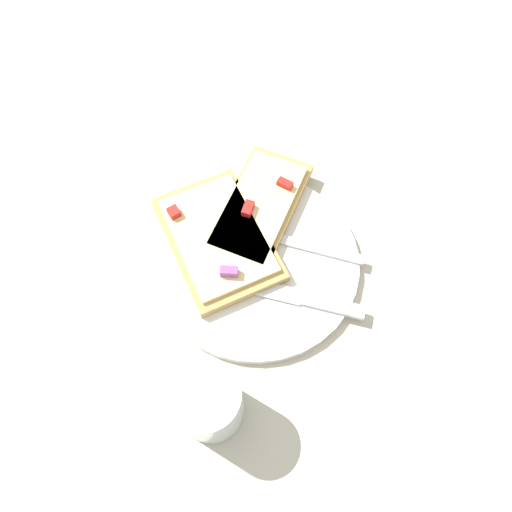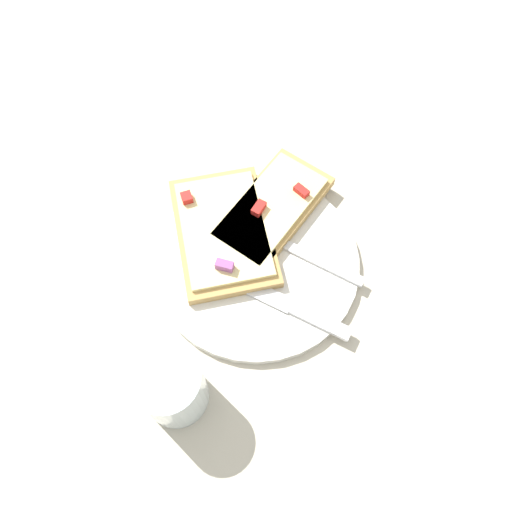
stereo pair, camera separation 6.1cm
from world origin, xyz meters
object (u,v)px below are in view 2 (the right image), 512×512
(plate, at_px, (256,262))
(pizza_slice_corner, at_px, (271,210))
(knife, at_px, (285,304))
(pizza_slice_main, at_px, (223,231))
(drinking_glass, at_px, (172,388))
(fork, at_px, (283,244))

(plate, relative_size, pizza_slice_corner, 1.32)
(plate, xyz_separation_m, knife, (0.05, -0.05, 0.01))
(knife, bearing_deg, pizza_slice_main, -23.84)
(knife, xyz_separation_m, drinking_glass, (-0.10, -0.13, 0.03))
(plate, height_order, pizza_slice_main, pizza_slice_main)
(knife, distance_m, drinking_glass, 0.16)
(plate, relative_size, fork, 1.33)
(plate, height_order, knife, knife)
(knife, relative_size, pizza_slice_main, 0.96)
(pizza_slice_main, xyz_separation_m, pizza_slice_corner, (0.05, 0.04, 0.00))
(knife, xyz_separation_m, pizza_slice_corner, (-0.04, 0.12, 0.01))
(knife, height_order, pizza_slice_corner, pizza_slice_corner)
(fork, relative_size, drinking_glass, 2.14)
(pizza_slice_corner, bearing_deg, drinking_glass, 10.98)
(pizza_slice_corner, bearing_deg, fork, 53.74)
(fork, xyz_separation_m, drinking_glass, (-0.08, -0.21, 0.03))
(fork, bearing_deg, plate, 60.95)
(plate, height_order, pizza_slice_corner, pizza_slice_corner)
(fork, bearing_deg, pizza_slice_main, 18.56)
(pizza_slice_main, bearing_deg, plate, -142.31)
(fork, xyz_separation_m, pizza_slice_corner, (-0.02, 0.04, 0.01))
(pizza_slice_corner, bearing_deg, knife, 42.67)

